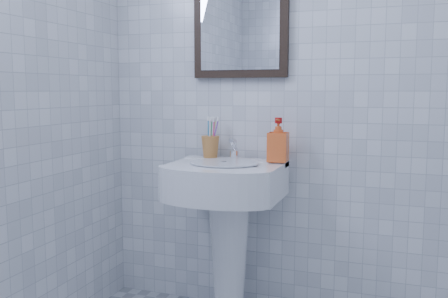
% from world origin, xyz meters
% --- Properties ---
extents(wall_back, '(2.20, 0.02, 2.50)m').
position_xyz_m(wall_back, '(0.00, 1.20, 1.25)').
color(wall_back, silver).
rests_on(wall_back, ground).
extents(washbasin, '(0.54, 0.40, 0.83)m').
position_xyz_m(washbasin, '(-0.37, 0.99, 0.56)').
color(washbasin, white).
rests_on(washbasin, ground).
extents(faucet, '(0.04, 0.10, 0.11)m').
position_xyz_m(faucet, '(-0.37, 1.08, 0.87)').
color(faucet, silver).
rests_on(faucet, washbasin).
extents(toothbrush_cup, '(0.12, 0.12, 0.11)m').
position_xyz_m(toothbrush_cup, '(-0.51, 1.11, 0.88)').
color(toothbrush_cup, '#B47133').
rests_on(toothbrush_cup, washbasin).
extents(soap_dispenser, '(0.10, 0.10, 0.21)m').
position_xyz_m(soap_dispenser, '(-0.14, 1.08, 0.93)').
color(soap_dispenser, '#D74315').
rests_on(soap_dispenser, washbasin).
extents(wall_mirror, '(0.50, 0.04, 0.62)m').
position_xyz_m(wall_mirror, '(-0.37, 1.18, 1.55)').
color(wall_mirror, black).
rests_on(wall_mirror, wall_back).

